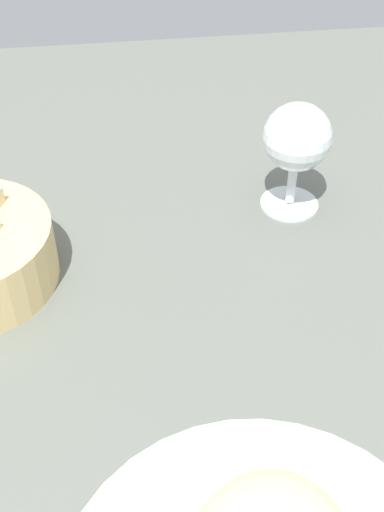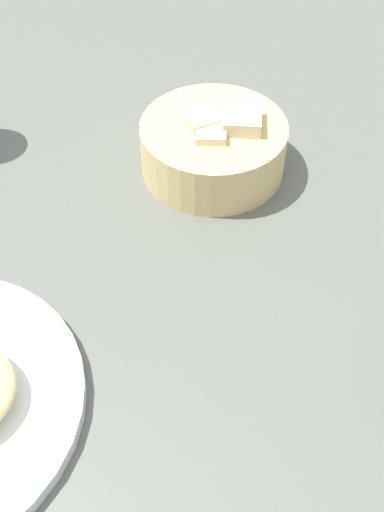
{
  "view_description": "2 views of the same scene",
  "coord_description": "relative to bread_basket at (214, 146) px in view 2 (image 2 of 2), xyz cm",
  "views": [
    {
      "loc": [
        -31.82,
        -3.17,
        44.73
      ],
      "look_at": [
        11.04,
        -9.0,
        5.89
      ],
      "focal_mm": 46.18,
      "sensor_mm": 36.0,
      "label": 1
    },
    {
      "loc": [
        -3.28,
        -40.62,
        48.29
      ],
      "look_at": [
        9.26,
        -3.81,
        3.82
      ],
      "focal_mm": 43.27,
      "sensor_mm": 36.0,
      "label": 2
    }
  ],
  "objects": [
    {
      "name": "ground_plane",
      "position": [
        -17.23,
        -11.71,
        -4.29
      ],
      "size": [
        140.0,
        140.0,
        2.0
      ],
      "primitive_type": "cube",
      "color": "#5A5F56"
    },
    {
      "name": "bread_basket",
      "position": [
        0.0,
        0.0,
        0.0
      ],
      "size": [
        16.72,
        16.72,
        7.81
      ],
      "color": "#D9BC79",
      "rests_on": "ground_plane"
    }
  ]
}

